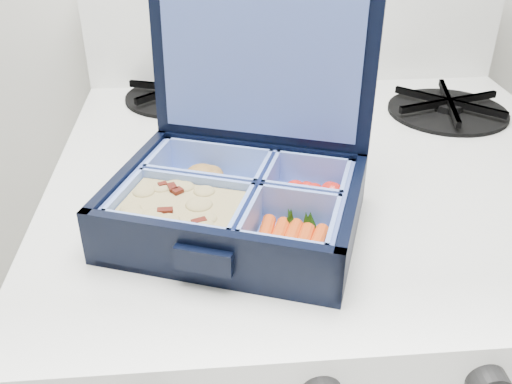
{
  "coord_description": "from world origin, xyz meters",
  "views": [
    {
      "loc": [
        -0.65,
        1.04,
        1.29
      ],
      "look_at": [
        -0.61,
        1.52,
        1.01
      ],
      "focal_mm": 40.0,
      "sensor_mm": 36.0,
      "label": 1
    }
  ],
  "objects": [
    {
      "name": "bento_box",
      "position": [
        -0.63,
        1.51,
        1.0
      ],
      "size": [
        0.28,
        0.25,
        0.06
      ],
      "primitive_type": null,
      "rotation": [
        0.0,
        0.0,
        -0.35
      ],
      "color": "black",
      "rests_on": "stove"
    },
    {
      "name": "burner_grate",
      "position": [
        -0.31,
        1.77,
        0.99
      ],
      "size": [
        0.21,
        0.21,
        0.02
      ],
      "primitive_type": "cylinder",
      "rotation": [
        0.0,
        0.0,
        0.3
      ],
      "color": "black",
      "rests_on": "stove"
    },
    {
      "name": "burner_grate_rear",
      "position": [
        -0.7,
        1.86,
        0.98
      ],
      "size": [
        0.21,
        0.21,
        0.02
      ],
      "primitive_type": "cylinder",
      "rotation": [
        0.0,
        0.0,
        -0.33
      ],
      "color": "black",
      "rests_on": "stove"
    },
    {
      "name": "fork",
      "position": [
        -0.62,
        1.63,
        0.98
      ],
      "size": [
        0.06,
        0.18,
        0.01
      ],
      "primitive_type": null,
      "rotation": [
        0.0,
        0.0,
        -0.21
      ],
      "color": "#BDBDBD",
      "rests_on": "stove"
    }
  ]
}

